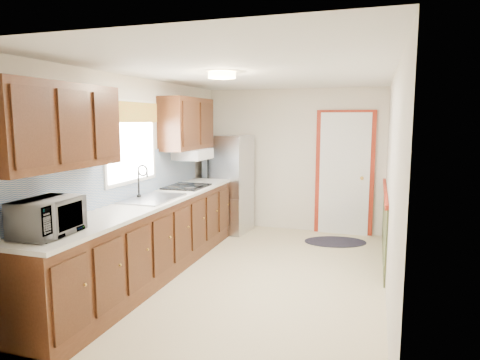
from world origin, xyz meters
The scene contains 8 objects.
room_shell centered at (0.00, 0.00, 1.20)m, with size 3.20×5.20×2.52m.
kitchen_run centered at (-1.24, -0.29, 0.81)m, with size 0.63×4.00×2.20m.
back_wall_trim centered at (0.99, 2.21, 0.89)m, with size 1.12×2.30×2.08m.
ceiling_fixture centered at (-0.30, -0.20, 2.36)m, with size 0.30×0.30×0.06m, color #FFD88C.
microwave centered at (-1.20, -1.91, 1.12)m, with size 0.55×0.30×0.37m, color white.
refrigerator centered at (-1.02, 2.05, 0.81)m, with size 0.74×0.72×1.62m.
rug centered at (0.79, 1.90, 0.01)m, with size 0.95×0.61×0.01m, color black.
cooktop centered at (-1.19, 0.75, 0.95)m, with size 0.52×0.62×0.02m, color black.
Camera 1 is at (1.35, -4.68, 1.88)m, focal length 32.00 mm.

